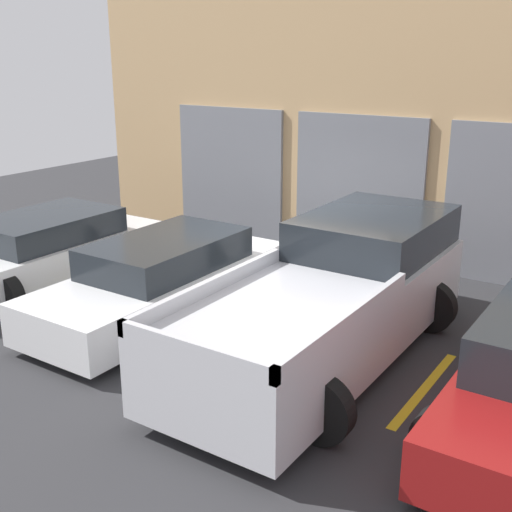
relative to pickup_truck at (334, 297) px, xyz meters
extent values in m
plane|color=#2D2D30|center=(-1.43, 1.21, -0.83)|extent=(28.00, 28.00, 0.00)
cube|color=tan|center=(-1.43, 4.51, 2.03)|extent=(13.70, 0.60, 5.71)
cube|color=slate|center=(-4.75, 4.17, 0.60)|extent=(2.72, 0.08, 2.86)
cube|color=slate|center=(-1.63, 4.17, 0.60)|extent=(2.72, 0.08, 2.86)
cube|color=silver|center=(0.00, -0.27, -0.13)|extent=(1.95, 5.59, 0.96)
cube|color=#1E2328|center=(0.00, 1.27, 0.63)|extent=(1.79, 2.51, 0.56)
cube|color=silver|center=(-0.93, -1.53, 0.44)|extent=(0.08, 3.07, 0.18)
cube|color=silver|center=(0.93, -1.53, 0.44)|extent=(0.08, 3.07, 0.18)
cube|color=silver|center=(0.00, -3.03, 0.44)|extent=(1.95, 0.08, 0.18)
cylinder|color=black|center=(-0.86, 1.46, -0.44)|extent=(0.78, 0.22, 0.78)
cylinder|color=black|center=(0.86, 1.46, -0.44)|extent=(0.78, 0.22, 0.78)
cylinder|color=black|center=(-0.86, -2.00, -0.44)|extent=(0.78, 0.22, 0.78)
cylinder|color=black|center=(0.86, -2.00, -0.44)|extent=(0.78, 0.22, 0.78)
cube|color=white|center=(-5.72, -0.27, -0.37)|extent=(1.82, 4.45, 0.63)
cube|color=#1E2328|center=(-5.72, -0.16, 0.17)|extent=(1.60, 2.45, 0.45)
cylinder|color=black|center=(-6.52, 1.11, -0.49)|extent=(0.67, 0.22, 0.67)
cylinder|color=black|center=(-4.92, 1.11, -0.49)|extent=(0.67, 0.22, 0.67)
cylinder|color=black|center=(-4.92, -1.65, -0.49)|extent=(0.67, 0.22, 0.67)
cube|color=white|center=(-2.86, -0.27, -0.37)|extent=(1.72, 4.66, 0.62)
cube|color=#1E2328|center=(-2.86, -0.16, 0.18)|extent=(1.51, 2.56, 0.48)
cylinder|color=black|center=(-3.61, 1.17, -0.50)|extent=(0.67, 0.22, 0.67)
cylinder|color=black|center=(-2.11, 1.17, -0.50)|extent=(0.67, 0.22, 0.67)
cylinder|color=black|center=(-3.61, -1.72, -0.50)|extent=(0.67, 0.22, 0.67)
cylinder|color=black|center=(-2.11, -1.72, -0.50)|extent=(0.67, 0.22, 0.67)
cylinder|color=black|center=(2.11, 1.18, -0.50)|extent=(0.66, 0.22, 0.66)
cylinder|color=black|center=(2.11, -1.72, -0.50)|extent=(0.66, 0.22, 0.66)
cube|color=gold|center=(-4.29, -0.27, -0.82)|extent=(0.12, 2.20, 0.01)
cube|color=gold|center=(-1.43, -0.27, -0.82)|extent=(0.12, 2.20, 0.01)
cube|color=gold|center=(1.43, -0.27, -0.82)|extent=(0.12, 2.20, 0.01)
camera|label=1|loc=(3.61, -7.36, 3.18)|focal=45.00mm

